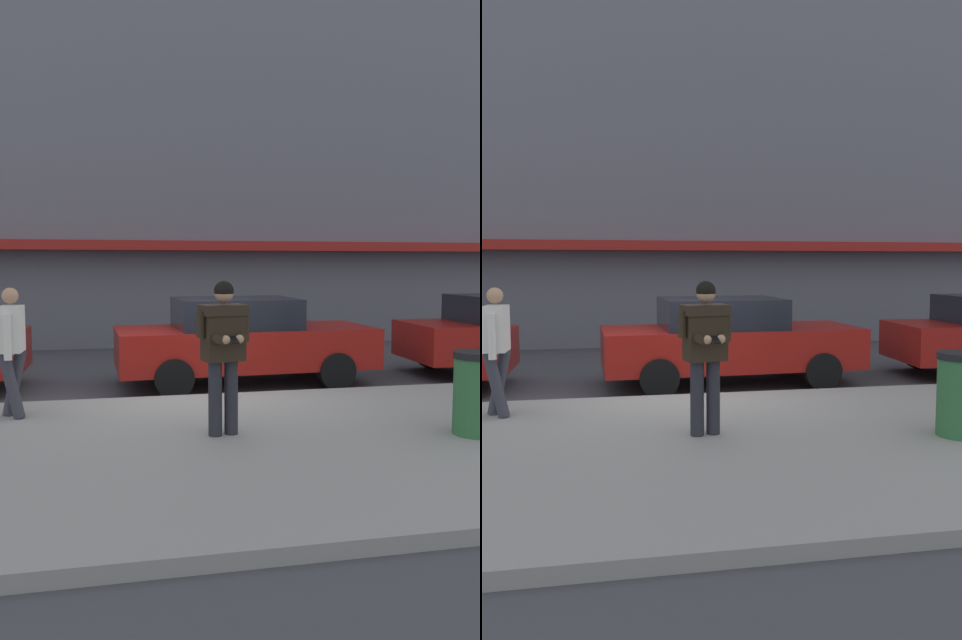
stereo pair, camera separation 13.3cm
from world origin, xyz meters
TOP-DOWN VIEW (x-y plane):
  - ground_plane at (0.00, 0.00)m, footprint 80.00×80.00m
  - sidewalk at (1.00, -2.85)m, footprint 32.00×5.30m
  - curb_paint_line at (1.00, 0.05)m, footprint 28.00×0.12m
  - storefront_facade at (1.00, 8.49)m, footprint 28.00×4.70m
  - parked_sedan_mid at (1.06, 1.16)m, footprint 4.57×2.06m
  - man_texting_on_phone at (0.03, -2.54)m, footprint 0.64×0.63m
  - pedestrian_in_light_coat at (-2.50, -1.12)m, footprint 0.34×0.60m
  - trash_bin at (2.93, -3.13)m, footprint 0.55×0.55m

SIDE VIEW (x-z plane):
  - ground_plane at x=0.00m, z-range 0.00..0.00m
  - curb_paint_line at x=1.00m, z-range 0.00..0.01m
  - sidewalk at x=1.00m, z-range 0.00..0.14m
  - trash_bin at x=2.93m, z-range 0.14..1.12m
  - parked_sedan_mid at x=1.06m, z-range 0.02..1.56m
  - pedestrian_in_light_coat at x=-2.50m, z-range 0.26..1.96m
  - man_texting_on_phone at x=0.03m, z-range 0.35..2.15m
  - storefront_facade at x=1.00m, z-range -0.01..15.72m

